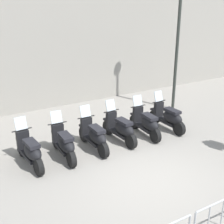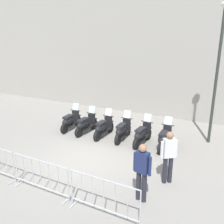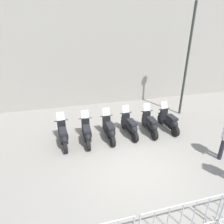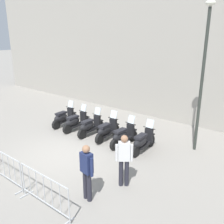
# 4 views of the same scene
# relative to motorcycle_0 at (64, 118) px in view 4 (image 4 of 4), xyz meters

# --- Properties ---
(ground_plane) EXTENTS (120.00, 120.00, 0.00)m
(ground_plane) POSITION_rel_motorcycle_0_xyz_m (2.32, -2.18, -0.45)
(ground_plane) COLOR gray
(building_facade) EXTENTS (28.06, 3.19, 11.78)m
(building_facade) POSITION_rel_motorcycle_0_xyz_m (2.54, 5.33, 5.43)
(building_facade) COLOR #9E998E
(building_facade) RESTS_ON ground
(motorcycle_0) EXTENTS (0.56, 1.72, 1.24)m
(motorcycle_0) POSITION_rel_motorcycle_0_xyz_m (0.00, 0.00, 0.00)
(motorcycle_0) COLOR black
(motorcycle_0) RESTS_ON ground
(motorcycle_1) EXTENTS (0.56, 1.73, 1.24)m
(motorcycle_1) POSITION_rel_motorcycle_0_xyz_m (0.94, -0.08, 0.00)
(motorcycle_1) COLOR black
(motorcycle_1) RESTS_ON ground
(motorcycle_2) EXTENTS (0.56, 1.72, 1.24)m
(motorcycle_2) POSITION_rel_motorcycle_0_xyz_m (1.90, -0.09, 0.00)
(motorcycle_2) COLOR black
(motorcycle_2) RESTS_ON ground
(motorcycle_3) EXTENTS (0.56, 1.72, 1.24)m
(motorcycle_3) POSITION_rel_motorcycle_0_xyz_m (2.87, -0.04, 0.00)
(motorcycle_3) COLOR black
(motorcycle_3) RESTS_ON ground
(motorcycle_4) EXTENTS (0.56, 1.73, 1.24)m
(motorcycle_4) POSITION_rel_motorcycle_0_xyz_m (3.81, -0.12, 0.00)
(motorcycle_4) COLOR black
(motorcycle_4) RESTS_ON ground
(motorcycle_5) EXTENTS (0.56, 1.72, 1.24)m
(motorcycle_5) POSITION_rel_motorcycle_0_xyz_m (4.77, -0.11, 0.00)
(motorcycle_5) COLOR black
(motorcycle_5) RESTS_ON ground
(barrier_segment_1) EXTENTS (2.03, 0.49, 1.07)m
(barrier_segment_1) POSITION_rel_motorcycle_0_xyz_m (2.25, -4.66, 0.07)
(barrier_segment_1) COLOR #B2B5B7
(barrier_segment_1) RESTS_ON ground
(barrier_segment_2) EXTENTS (2.03, 0.49, 1.07)m
(barrier_segment_2) POSITION_rel_motorcycle_0_xyz_m (4.36, -4.72, 0.07)
(barrier_segment_2) COLOR #B2B5B7
(barrier_segment_2) RESTS_ON ground
(street_lamp) EXTENTS (0.36, 0.36, 5.75)m
(street_lamp) POSITION_rel_motorcycle_0_xyz_m (6.40, 1.40, 3.02)
(street_lamp) COLOR #2D332D
(street_lamp) RESTS_ON ground
(officer_near_row_end) EXTENTS (0.54, 0.28, 1.73)m
(officer_near_row_end) POSITION_rel_motorcycle_0_xyz_m (5.03, -3.72, 0.53)
(officer_near_row_end) COLOR #23232D
(officer_near_row_end) RESTS_ON ground
(officer_mid_plaza) EXTENTS (0.46, 0.39, 1.73)m
(officer_mid_plaza) POSITION_rel_motorcycle_0_xyz_m (5.48, -2.51, 0.53)
(officer_mid_plaza) COLOR #23232D
(officer_mid_plaza) RESTS_ON ground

